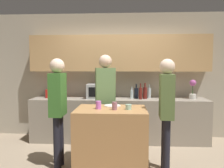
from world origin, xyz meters
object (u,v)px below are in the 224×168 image
object	(u,v)px
bottle_3	(145,93)
person_right	(105,94)
bottle_2	(140,93)
microwave	(100,91)
cup_1	(128,107)
cup_0	(98,105)
toaster	(53,93)
plate_on_island	(112,106)
bottle_0	(132,94)
person_center	(166,106)
person_left	(58,103)
bottle_1	(136,93)
bottle_4	(149,93)
potted_plant	(193,89)
cup_2	(115,106)

from	to	relation	value
bottle_3	person_right	size ratio (longest dim) A/B	0.19
bottle_2	bottle_3	world-z (taller)	bottle_3
microwave	cup_1	size ratio (longest dim) A/B	5.82
cup_0	cup_1	xyz separation A→B (m)	(0.44, -0.02, -0.02)
toaster	cup_1	xyz separation A→B (m)	(1.58, -1.35, -0.02)
microwave	cup_0	distance (m)	1.34
cup_0	plate_on_island	bearing A→B (deg)	50.62
cup_1	bottle_0	bearing A→B (deg)	86.03
person_center	person_right	distance (m)	1.17
bottle_2	person_left	size ratio (longest dim) A/B	0.19
bottle_0	bottle_2	xyz separation A→B (m)	(0.17, -0.10, 0.03)
microwave	person_left	size ratio (longest dim) A/B	0.31
microwave	bottle_1	xyz separation A→B (m)	(0.76, 0.00, -0.03)
bottle_4	plate_on_island	bearing A→B (deg)	-121.32
cup_1	person_right	xyz separation A→B (m)	(-0.40, 0.68, 0.09)
bottle_2	cup_0	distance (m)	1.41
microwave	cup_0	bearing A→B (deg)	-84.52
bottle_2	bottle_3	bearing A→B (deg)	38.63
bottle_2	microwave	bearing A→B (deg)	172.19
bottle_0	microwave	bearing A→B (deg)	178.92
bottle_2	cup_1	bearing A→B (deg)	-101.99
bottle_2	person_center	size ratio (longest dim) A/B	0.20
microwave	person_left	world-z (taller)	person_left
plate_on_island	cup_1	xyz separation A→B (m)	(0.25, -0.26, 0.03)
microwave	person_center	size ratio (longest dim) A/B	0.31
bottle_3	person_right	bearing A→B (deg)	-139.95
microwave	person_left	xyz separation A→B (m)	(-0.49, -1.30, -0.04)
microwave	toaster	world-z (taller)	microwave
potted_plant	bottle_0	bearing A→B (deg)	-179.35
bottle_3	person_left	distance (m)	1.91
person_left	plate_on_island	bearing A→B (deg)	104.03
toaster	potted_plant	distance (m)	2.92
bottle_4	microwave	bearing A→B (deg)	-176.23
cup_2	person_center	xyz separation A→B (m)	(0.75, 0.03, 0.01)
person_left	microwave	bearing A→B (deg)	158.95
toaster	person_right	xyz separation A→B (m)	(1.18, -0.68, 0.08)
person_right	plate_on_island	bearing A→B (deg)	96.97
toaster	person_left	bearing A→B (deg)	-68.43
toaster	cup_2	distance (m)	1.95
bottle_4	cup_2	size ratio (longest dim) A/B	2.51
bottle_4	person_center	bearing A→B (deg)	-86.35
potted_plant	person_left	xyz separation A→B (m)	(-2.40, -1.30, -0.09)
cup_2	person_center	world-z (taller)	person_center
potted_plant	person_right	bearing A→B (deg)	-158.66
potted_plant	cup_1	distance (m)	1.90
microwave	person_right	bearing A→B (deg)	-75.63
cup_2	person_right	distance (m)	0.74
bottle_0	bottle_4	xyz separation A→B (m)	(0.36, 0.08, 0.02)
person_right	cup_0	bearing A→B (deg)	73.33
toaster	bottle_1	xyz separation A→B (m)	(1.77, 0.00, 0.03)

